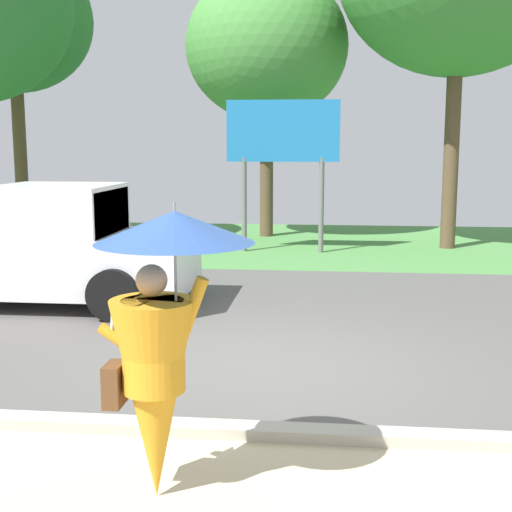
% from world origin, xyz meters
% --- Properties ---
extents(ground_plane, '(40.00, 22.00, 0.20)m').
position_xyz_m(ground_plane, '(0.00, 2.95, -0.05)').
color(ground_plane, '#565451').
extents(monk_pedestrian, '(1.12, 1.09, 2.13)m').
position_xyz_m(monk_pedestrian, '(-0.51, -3.10, 1.14)').
color(monk_pedestrian, orange).
rests_on(monk_pedestrian, ground_plane).
extents(pickup_truck, '(5.20, 2.28, 1.88)m').
position_xyz_m(pickup_truck, '(-4.08, 2.76, 0.87)').
color(pickup_truck, silver).
rests_on(pickup_truck, ground_plane).
extents(roadside_billboard, '(2.60, 0.12, 3.50)m').
position_xyz_m(roadside_billboard, '(-0.46, 8.44, 2.55)').
color(roadside_billboard, slate).
rests_on(roadside_billboard, ground_plane).
extents(tree_left_far, '(4.30, 4.30, 7.81)m').
position_xyz_m(tree_left_far, '(-8.05, 11.21, 5.83)').
color(tree_left_far, brown).
rests_on(tree_left_far, ground_plane).
extents(tree_center_back, '(4.29, 4.29, 7.00)m').
position_xyz_m(tree_center_back, '(-1.09, 11.21, 5.03)').
color(tree_center_back, brown).
rests_on(tree_center_back, ground_plane).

